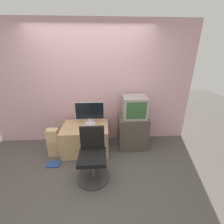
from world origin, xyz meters
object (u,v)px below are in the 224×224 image
Objects in this scene: keyboard at (88,127)px; book at (54,164)px; mouse at (99,126)px; cardboard_box_lower at (55,147)px; office_chair at (93,158)px; main_monitor at (90,113)px; crt_tv at (134,107)px.

keyboard is 0.94m from book.
cardboard_box_lower is at bearing -174.18° from mouse.
mouse is 0.75m from office_chair.
main_monitor is at bearing 40.99° from book.
crt_tv is (0.96, 0.19, 0.35)m from keyboard.
mouse is at bearing -43.76° from main_monitor.
book is at bearing -160.19° from crt_tv.
crt_tv reaches higher than keyboard.
crt_tv reaches higher than cardboard_box_lower.
main_monitor is 0.93m from crt_tv.
keyboard is 1.28× the size of book.
mouse reaches higher than keyboard.
book is at bearing -148.69° from keyboard.
main_monitor is 1.20m from book.
office_chair is at bearing -79.38° from keyboard.
crt_tv is at bearing 11.00° from keyboard.
main_monitor is at bearing 20.69° from cardboard_box_lower.
crt_tv is 1.37× the size of cardboard_box_lower.
mouse reaches higher than book.
cardboard_box_lower is (-0.73, -0.27, -0.64)m from main_monitor.
main_monitor is 0.35m from mouse.
mouse is 0.19× the size of cardboard_box_lower.
book is (-0.87, -0.41, -0.57)m from mouse.
mouse is at bearing -166.97° from crt_tv.
office_chair is at bearing -133.50° from crt_tv.
office_chair is (-0.09, -0.71, -0.22)m from mouse.
mouse is (0.19, -0.18, -0.23)m from main_monitor.
cardboard_box_lower is (-0.92, -0.09, -0.41)m from mouse.
mouse is 0.08× the size of office_chair.
office_chair is 2.49× the size of cardboard_box_lower.
office_chair is (0.10, -0.89, -0.45)m from main_monitor.
main_monitor is 1.01m from cardboard_box_lower.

